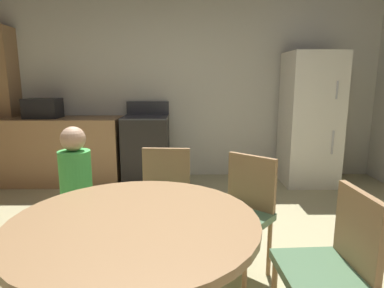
% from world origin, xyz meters
% --- Properties ---
extents(wall_back, '(5.97, 0.12, 2.70)m').
position_xyz_m(wall_back, '(0.00, 2.84, 1.35)').
color(wall_back, beige).
rests_on(wall_back, ground).
extents(kitchen_counter, '(1.89, 0.60, 0.90)m').
position_xyz_m(kitchen_counter, '(-1.74, 2.44, 0.45)').
color(kitchen_counter, '#9E754C').
rests_on(kitchen_counter, ground).
extents(pantry_column, '(0.44, 0.36, 2.10)m').
position_xyz_m(pantry_column, '(-2.47, 2.62, 1.05)').
color(pantry_column, '#9E754C').
rests_on(pantry_column, ground).
extents(oven_range, '(0.60, 0.60, 1.10)m').
position_xyz_m(oven_range, '(-0.45, 2.45, 0.47)').
color(oven_range, black).
rests_on(oven_range, ground).
extents(refrigerator, '(0.68, 0.68, 1.76)m').
position_xyz_m(refrigerator, '(1.76, 2.39, 0.88)').
color(refrigerator, silver).
rests_on(refrigerator, ground).
extents(microwave, '(0.44, 0.32, 0.26)m').
position_xyz_m(microwave, '(-1.82, 2.44, 1.03)').
color(microwave, black).
rests_on(microwave, kitchen_counter).
extents(dining_table, '(1.18, 1.18, 0.76)m').
position_xyz_m(dining_table, '(-0.13, -0.50, 0.60)').
color(dining_table, '#9E754C').
rests_on(dining_table, ground).
extents(chair_east, '(0.42, 0.42, 0.87)m').
position_xyz_m(chair_east, '(0.85, -0.46, 0.50)').
color(chair_east, '#9E754C').
rests_on(chair_east, ground).
extents(chair_north, '(0.43, 0.43, 0.87)m').
position_xyz_m(chair_north, '(-0.06, 0.48, 0.50)').
color(chair_north, '#9E754C').
rests_on(chair_north, ground).
extents(chair_northeast, '(0.56, 0.56, 0.87)m').
position_xyz_m(chair_northeast, '(0.51, 0.24, 0.50)').
color(chair_northeast, '#9E754C').
rests_on(chair_northeast, ground).
extents(person_child, '(0.31, 0.31, 1.09)m').
position_xyz_m(person_child, '(-0.66, 0.27, 0.58)').
color(person_child, '#8C337A').
rests_on(person_child, ground).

